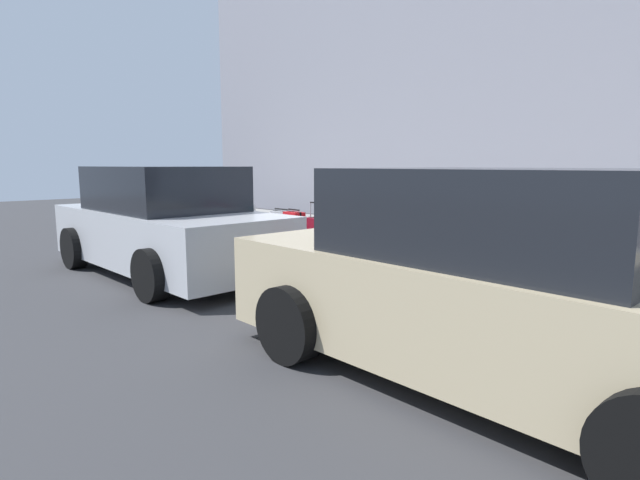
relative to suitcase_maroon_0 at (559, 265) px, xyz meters
The scene contains 17 objects.
ground_plane 3.37m from the suitcase_maroon_0, 12.05° to the left, with size 40.00×40.00×0.00m, color #333335.
sidewalk_curb 3.75m from the suitcase_maroon_0, 28.91° to the right, with size 18.00×5.00×0.14m, color gray.
building_facade_sidewalk_side 9.02m from the suitcase_maroon_0, 64.96° to the right, with size 24.00×3.00×10.34m, color gray.
suitcase_maroon_0 is the anchor object (origin of this frame).
suitcase_red_1 0.58m from the suitcase_maroon_0, ahead, with size 0.50×0.26×0.82m.
suitcase_silver_2 1.15m from the suitcase_maroon_0, ahead, with size 0.49×0.24×0.71m.
suitcase_teal_3 1.72m from the suitcase_maroon_0, ahead, with size 0.51×0.27×0.89m.
suitcase_navy_4 2.30m from the suitcase_maroon_0, ahead, with size 0.50×0.24×0.62m.
suitcase_olive_5 2.87m from the suitcase_maroon_0, ahead, with size 0.47×0.27×1.01m.
suitcase_black_6 3.43m from the suitcase_maroon_0, ahead, with size 0.50×0.23×0.83m.
suitcase_maroon_7 3.97m from the suitcase_maroon_0, ahead, with size 0.43×0.24×0.85m.
suitcase_red_8 4.46m from the suitcase_maroon_0, ahead, with size 0.39×0.25×0.71m.
suitcase_silver_9 4.95m from the suitcase_maroon_0, ahead, with size 0.43×0.20×0.68m.
fire_hydrant 5.81m from the suitcase_maroon_0, ahead, with size 0.39×0.21×0.75m.
bollard_post 6.56m from the suitcase_maroon_0, ahead, with size 0.12×0.12×0.73m, color #333338.
parked_car_beige_0 2.42m from the suitcase_maroon_0, 100.84° to the left, with size 4.23×2.08×1.58m.
parked_car_silver_1 5.29m from the suitcase_maroon_0, 26.60° to the left, with size 4.32×1.97×1.58m.
Camera 1 is at (-5.44, 5.12, 1.61)m, focal length 28.38 mm.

